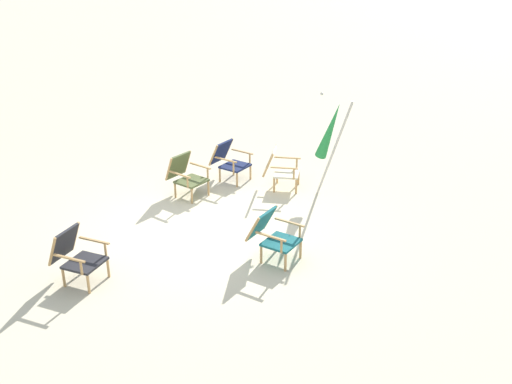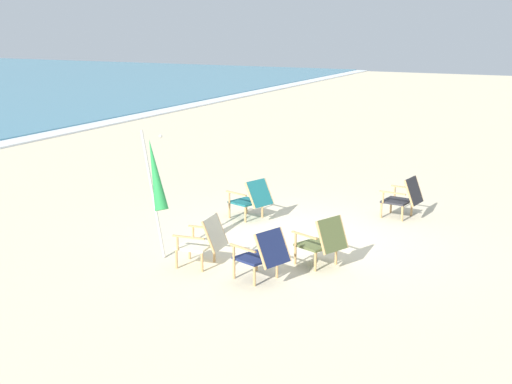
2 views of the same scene
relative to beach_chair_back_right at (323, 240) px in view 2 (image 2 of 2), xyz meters
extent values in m
plane|color=beige|center=(1.20, 0.86, -0.43)|extent=(80.00, 80.00, 0.00)
cube|color=#515B33|center=(0.06, 0.14, -0.11)|extent=(0.66, 0.64, 0.04)
cube|color=#515B33|center=(-0.07, -0.17, 0.13)|extent=(0.54, 0.39, 0.50)
cylinder|color=tan|center=(-0.08, 0.43, -0.27)|extent=(0.04, 0.04, 0.32)
cylinder|color=tan|center=(0.36, 0.25, -0.27)|extent=(0.04, 0.04, 0.32)
cylinder|color=tan|center=(-0.24, 0.03, -0.27)|extent=(0.04, 0.04, 0.32)
cylinder|color=tan|center=(0.19, -0.15, -0.27)|extent=(0.04, 0.04, 0.32)
cube|color=tan|center=(-0.21, 0.23, 0.11)|extent=(0.23, 0.50, 0.02)
cylinder|color=tan|center=(-0.14, 0.40, 0.00)|extent=(0.04, 0.04, 0.22)
cube|color=tan|center=(0.31, 0.02, 0.11)|extent=(0.23, 0.50, 0.02)
cylinder|color=tan|center=(0.38, 0.19, 0.00)|extent=(0.04, 0.04, 0.22)
cylinder|color=tan|center=(-0.30, -0.07, 0.13)|extent=(0.12, 0.22, 0.50)
cylinder|color=tan|center=(0.17, -0.26, 0.13)|extent=(0.12, 0.22, 0.50)
cube|color=#196066|center=(1.97, 2.34, -0.11)|extent=(0.64, 0.62, 0.04)
cube|color=#196066|center=(1.86, 1.99, 0.12)|extent=(0.55, 0.41, 0.48)
cylinder|color=tan|center=(1.82, 2.62, -0.27)|extent=(0.04, 0.04, 0.32)
cylinder|color=tan|center=(2.26, 2.47, -0.27)|extent=(0.04, 0.04, 0.32)
cylinder|color=tan|center=(1.68, 2.20, -0.27)|extent=(0.04, 0.04, 0.32)
cylinder|color=tan|center=(2.13, 2.06, -0.27)|extent=(0.04, 0.04, 0.32)
cube|color=tan|center=(1.70, 2.41, 0.11)|extent=(0.19, 0.51, 0.02)
cylinder|color=tan|center=(1.76, 2.58, 0.00)|extent=(0.04, 0.04, 0.22)
cube|color=tan|center=(2.23, 2.24, 0.11)|extent=(0.19, 0.51, 0.02)
cylinder|color=tan|center=(2.29, 2.41, 0.00)|extent=(0.04, 0.04, 0.22)
cylinder|color=tan|center=(1.62, 2.07, 0.12)|extent=(0.12, 0.28, 0.48)
cylinder|color=tan|center=(2.11, 1.92, 0.12)|extent=(0.12, 0.28, 0.48)
cube|color=#28282D|center=(3.32, -0.26, -0.11)|extent=(0.58, 0.54, 0.04)
cube|color=#28282D|center=(3.27, -0.59, 0.13)|extent=(0.52, 0.28, 0.50)
cylinder|color=tan|center=(3.11, -0.01, -0.27)|extent=(0.04, 0.04, 0.32)
cylinder|color=tan|center=(3.58, -0.08, -0.27)|extent=(0.04, 0.04, 0.32)
cylinder|color=tan|center=(3.05, -0.44, -0.27)|extent=(0.04, 0.04, 0.32)
cylinder|color=tan|center=(3.52, -0.50, -0.27)|extent=(0.04, 0.04, 0.32)
cube|color=tan|center=(3.04, -0.24, 0.11)|extent=(0.11, 0.53, 0.02)
cylinder|color=tan|center=(3.06, -0.05, 0.00)|extent=(0.04, 0.04, 0.22)
cube|color=tan|center=(3.59, -0.32, 0.11)|extent=(0.11, 0.53, 0.02)
cylinder|color=tan|center=(3.62, -0.13, 0.00)|extent=(0.04, 0.04, 0.22)
cylinder|color=tan|center=(3.02, -0.55, 0.13)|extent=(0.07, 0.23, 0.50)
cylinder|color=tan|center=(3.52, -0.62, 0.13)|extent=(0.07, 0.23, 0.50)
cube|color=beige|center=(-0.81, 1.81, -0.11)|extent=(0.57, 0.53, 0.04)
cube|color=beige|center=(-0.77, 1.47, 0.13)|extent=(0.51, 0.28, 0.50)
cylinder|color=tan|center=(-1.06, 2.00, -0.27)|extent=(0.04, 0.04, 0.32)
cylinder|color=tan|center=(-0.60, 2.05, -0.27)|extent=(0.04, 0.04, 0.32)
cylinder|color=tan|center=(-1.02, 1.57, -0.27)|extent=(0.04, 0.04, 0.32)
cylinder|color=tan|center=(-0.55, 1.62, -0.27)|extent=(0.04, 0.04, 0.32)
cube|color=tan|center=(-1.08, 1.76, 0.11)|extent=(0.09, 0.53, 0.02)
cylinder|color=tan|center=(-1.10, 1.95, 0.00)|extent=(0.04, 0.04, 0.22)
cube|color=tan|center=(-0.53, 1.82, 0.11)|extent=(0.09, 0.53, 0.02)
cylinder|color=tan|center=(-0.55, 2.00, 0.00)|extent=(0.04, 0.04, 0.22)
cylinder|color=tan|center=(-1.02, 1.45, 0.13)|extent=(0.06, 0.23, 0.50)
cylinder|color=tan|center=(-0.52, 1.50, 0.13)|extent=(0.06, 0.23, 0.50)
cube|color=#19234C|center=(-0.91, 0.71, -0.11)|extent=(0.65, 0.62, 0.04)
cube|color=#19234C|center=(-1.03, 0.38, 0.12)|extent=(0.55, 0.41, 0.48)
cylinder|color=tan|center=(-1.06, 0.99, -0.27)|extent=(0.04, 0.04, 0.32)
cylinder|color=tan|center=(-0.62, 0.84, -0.27)|extent=(0.04, 0.04, 0.32)
cylinder|color=tan|center=(-1.20, 0.59, -0.27)|extent=(0.04, 0.04, 0.32)
cylinder|color=tan|center=(-0.76, 0.43, -0.27)|extent=(0.04, 0.04, 0.32)
cube|color=tan|center=(-1.18, 0.79, 0.11)|extent=(0.21, 0.51, 0.02)
cylinder|color=tan|center=(-1.12, 0.96, 0.00)|extent=(0.04, 0.04, 0.22)
cube|color=tan|center=(-0.65, 0.60, 0.11)|extent=(0.21, 0.51, 0.02)
cylinder|color=tan|center=(-0.59, 0.78, 0.00)|extent=(0.04, 0.04, 0.22)
cylinder|color=tan|center=(-1.27, 0.46, 0.12)|extent=(0.12, 0.26, 0.49)
cylinder|color=tan|center=(-0.79, 0.30, 0.12)|extent=(0.12, 0.26, 0.49)
cylinder|color=#B7B2A8|center=(-0.55, 2.75, 0.56)|extent=(0.41, 0.66, 1.99)
cone|color=#23843D|center=(-0.61, 2.64, 0.91)|extent=(0.49, 0.62, 1.16)
sphere|color=#B7B2A8|center=(-0.72, 2.45, 1.55)|extent=(0.06, 0.06, 0.06)
camera|label=1|loc=(9.88, 4.09, 4.32)|focal=42.00mm
camera|label=2|loc=(-9.86, -3.68, 3.32)|focal=50.00mm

